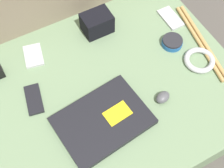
% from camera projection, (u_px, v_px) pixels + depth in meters
% --- Properties ---
extents(ground_plane, '(8.00, 8.00, 0.00)m').
position_uv_depth(ground_plane, '(112.00, 105.00, 1.29)').
color(ground_plane, '#4C4742').
extents(couch_seat, '(0.96, 0.78, 0.15)m').
position_uv_depth(couch_seat, '(112.00, 96.00, 1.22)').
color(couch_seat, slate).
rests_on(couch_seat, ground_plane).
extents(laptop, '(0.33, 0.26, 0.03)m').
position_uv_depth(laptop, '(103.00, 121.00, 1.08)').
color(laptop, black).
rests_on(laptop, couch_seat).
extents(computer_mouse, '(0.07, 0.05, 0.03)m').
position_uv_depth(computer_mouse, '(163.00, 97.00, 1.12)').
color(computer_mouse, '#4C4C51').
rests_on(computer_mouse, couch_seat).
extents(speaker_puck, '(0.08, 0.08, 0.03)m').
position_uv_depth(speaker_puck, '(172.00, 42.00, 1.25)').
color(speaker_puck, '#1E569E').
rests_on(speaker_puck, couch_seat).
extents(phone_silver, '(0.06, 0.12, 0.01)m').
position_uv_depth(phone_silver, '(170.00, 18.00, 1.32)').
color(phone_silver, '#B7B7BC').
rests_on(phone_silver, couch_seat).
extents(phone_black, '(0.08, 0.13, 0.01)m').
position_uv_depth(phone_black, '(34.00, 99.00, 1.13)').
color(phone_black, black).
rests_on(phone_black, couch_seat).
extents(phone_small, '(0.09, 0.12, 0.01)m').
position_uv_depth(phone_small, '(33.00, 56.00, 1.23)').
color(phone_small, '#B7B7BC').
rests_on(phone_small, couch_seat).
extents(camera_pouch, '(0.12, 0.09, 0.09)m').
position_uv_depth(camera_pouch, '(97.00, 23.00, 1.26)').
color(camera_pouch, black).
rests_on(camera_pouch, couch_seat).
extents(cable_coil, '(0.12, 0.12, 0.02)m').
position_uv_depth(cable_coil, '(199.00, 60.00, 1.21)').
color(cable_coil, '#B2B2B7').
rests_on(cable_coil, couch_seat).
extents(drumstick_pair, '(0.10, 0.39, 0.02)m').
position_uv_depth(drumstick_pair, '(201.00, 41.00, 1.26)').
color(drumstick_pair, tan).
rests_on(drumstick_pair, couch_seat).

